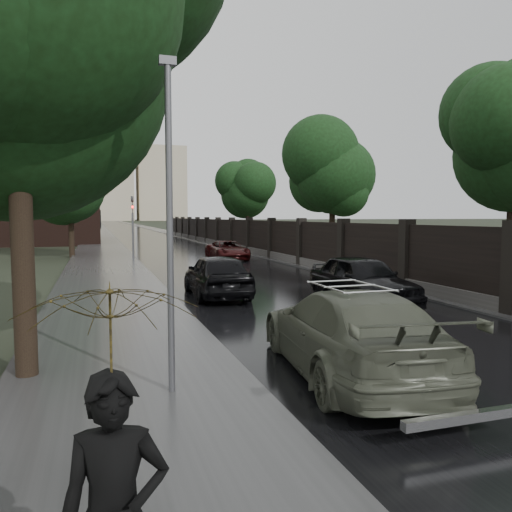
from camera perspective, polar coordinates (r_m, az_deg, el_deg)
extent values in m
cube|color=black|center=(196.07, -16.01, 3.60)|extent=(8.00, 420.00, 0.02)
cube|color=#2D2D2D|center=(195.96, -17.77, 3.58)|extent=(4.00, 420.00, 0.16)
cube|color=#2D2D2D|center=(196.33, -14.40, 3.64)|extent=(3.00, 420.00, 0.08)
cube|color=#383533|center=(39.60, -1.62, 0.88)|extent=(0.40, 75.00, 0.50)
cube|color=black|center=(39.54, -1.63, 2.69)|extent=(0.15, 75.00, 2.00)
cube|color=black|center=(76.76, -9.60, 3.44)|extent=(0.45, 0.45, 2.70)
cylinder|color=black|center=(9.05, -25.42, 8.99)|extent=(0.36, 0.36, 7.15)
cylinder|color=black|center=(35.98, -20.40, 4.49)|extent=(0.36, 0.36, 5.85)
sphere|color=black|center=(36.06, -20.50, 8.21)|extent=(4.25, 4.25, 4.25)
cylinder|color=black|center=(19.72, 27.22, 3.94)|extent=(0.36, 0.36, 5.53)
cylinder|color=black|center=(31.23, 8.70, 4.45)|extent=(0.36, 0.36, 5.53)
sphere|color=black|center=(31.31, 8.74, 8.50)|extent=(4.08, 4.08, 4.08)
cylinder|color=black|center=(48.01, -0.98, 4.54)|extent=(0.36, 0.36, 5.53)
sphere|color=black|center=(48.06, -0.98, 7.17)|extent=(4.08, 4.08, 4.08)
cylinder|color=#59595E|center=(7.52, -9.81, 2.14)|extent=(0.10, 0.10, 5.00)
cube|color=#59595E|center=(7.84, -10.09, 21.10)|extent=(0.25, 0.12, 0.12)
cylinder|color=#59595E|center=(31.04, -13.88, 2.04)|extent=(0.12, 0.12, 3.00)
imported|color=#59595E|center=(31.02, -13.95, 5.73)|extent=(0.16, 0.20, 1.00)
sphere|color=#FF0C0C|center=(30.87, -13.93, 5.46)|extent=(0.14, 0.14, 0.14)
cube|color=tan|center=(307.61, -22.82, 7.82)|extent=(28.00, 22.00, 44.00)
cube|color=tan|center=(308.95, -10.79, 8.08)|extent=(28.00, 22.00, 44.00)
cube|color=tan|center=(307.22, -16.83, 9.48)|extent=(30.00, 30.00, 60.00)
cube|color=tan|center=(313.30, -17.00, 16.78)|extent=(22.00, 22.00, 40.00)
cube|color=tan|center=(321.07, -17.14, 22.02)|extent=(15.00, 15.00, 30.00)
cube|color=tan|center=(328.40, -17.24, 25.68)|extent=(9.00, 9.00, 18.00)
imported|color=#4D5241|center=(9.05, 10.59, -8.53)|extent=(2.81, 5.54, 1.54)
imported|color=black|center=(17.34, -4.49, -2.19)|extent=(1.93, 4.55, 1.54)
imported|color=black|center=(16.24, 12.04, -2.66)|extent=(2.03, 4.70, 1.58)
imported|color=black|center=(32.05, -3.27, 0.66)|extent=(2.20, 4.52, 1.24)
imported|color=black|center=(2.93, -16.44, -2.86)|extent=(1.14, 1.16, 0.94)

